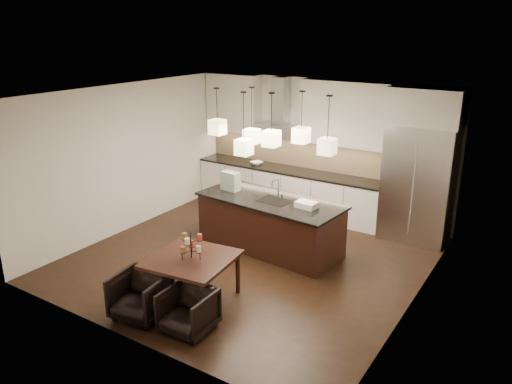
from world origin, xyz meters
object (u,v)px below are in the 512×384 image
Objects in this scene: island_body at (270,225)px; armchair_right at (188,311)px; dining_table at (192,279)px; armchair_left at (140,296)px; refrigerator at (418,184)px.

armchair_right is (0.43, -2.75, -0.15)m from island_body.
dining_table is 1.62× the size of armchair_left.
refrigerator reaches higher than island_body.
dining_table is at bearing -117.50° from refrigerator.
island_body is at bearing 96.43° from armchair_right.
dining_table is 0.79m from armchair_left.
island_body is 2.24× the size of dining_table.
armchair_right is (0.44, -0.63, -0.05)m from dining_table.
armchair_left is at bearing -91.35° from island_body.
island_body reaches higher than armchair_right.
dining_table reaches higher than armchair_left.
island_body is 2.87m from armchair_left.
island_body is at bearing 82.79° from dining_table.
dining_table reaches higher than armchair_right.
refrigerator is at bearing 47.14° from island_body.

